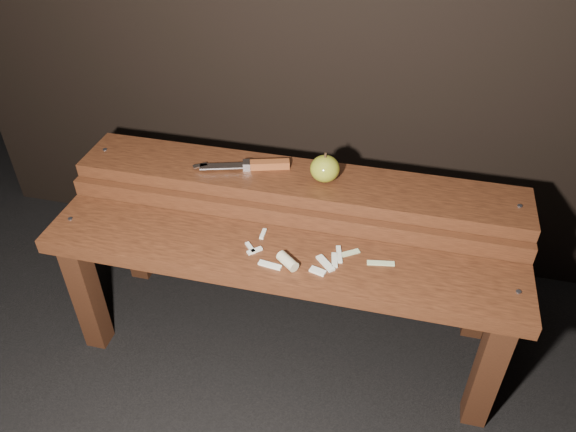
% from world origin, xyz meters
% --- Properties ---
extents(ground, '(60.00, 60.00, 0.00)m').
position_xyz_m(ground, '(0.00, 0.00, 0.00)').
color(ground, black).
extents(bench_front_tier, '(1.20, 0.20, 0.42)m').
position_xyz_m(bench_front_tier, '(0.00, -0.06, 0.35)').
color(bench_front_tier, '#361A0D').
rests_on(bench_front_tier, ground).
extents(bench_rear_tier, '(1.20, 0.21, 0.50)m').
position_xyz_m(bench_rear_tier, '(0.00, 0.17, 0.41)').
color(bench_rear_tier, '#361A0D').
rests_on(bench_rear_tier, ground).
extents(apple, '(0.08, 0.08, 0.08)m').
position_xyz_m(apple, '(0.07, 0.17, 0.53)').
color(apple, olive).
rests_on(apple, bench_rear_tier).
extents(knife, '(0.25, 0.09, 0.02)m').
position_xyz_m(knife, '(-0.11, 0.18, 0.51)').
color(knife, brown).
rests_on(knife, bench_rear_tier).
extents(apple_scraps, '(0.37, 0.14, 0.03)m').
position_xyz_m(apple_scraps, '(0.06, -0.07, 0.43)').
color(apple_scraps, beige).
rests_on(apple_scraps, bench_front_tier).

